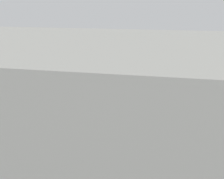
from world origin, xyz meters
TOP-DOWN VIEW (x-y plane):
  - ground_plane at (0.00, 0.00)m, footprint 60.00×60.00m
  - kerb_strip at (0.00, 4.20)m, footprint 24.00×3.20m
  - moving_hatchback at (0.72, -0.77)m, footprint 3.95×1.81m
  - parked_sedan at (-5.69, 1.84)m, footprint 4.35×1.88m
  - fire_hydrant at (3.88, 2.37)m, footprint 0.42×0.31m
  - pedestrian at (4.89, 2.09)m, footprint 0.33×0.55m
  - metal_railing at (-2.28, 5.18)m, footprint 8.86×0.04m
  - sign_post at (4.60, 3.98)m, footprint 0.07×0.44m

SIDE VIEW (x-z plane):
  - ground_plane at x=0.00m, z-range 0.00..0.00m
  - kerb_strip at x=0.00m, z-range 0.00..0.04m
  - fire_hydrant at x=3.88m, z-range 0.00..0.80m
  - metal_railing at x=-2.28m, z-range 0.21..1.26m
  - pedestrian at x=4.89m, z-range 0.15..1.77m
  - parked_sedan at x=-5.69m, z-range 0.01..1.99m
  - moving_hatchback at x=0.72m, z-range 0.00..2.06m
  - sign_post at x=4.60m, z-range 0.38..2.78m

